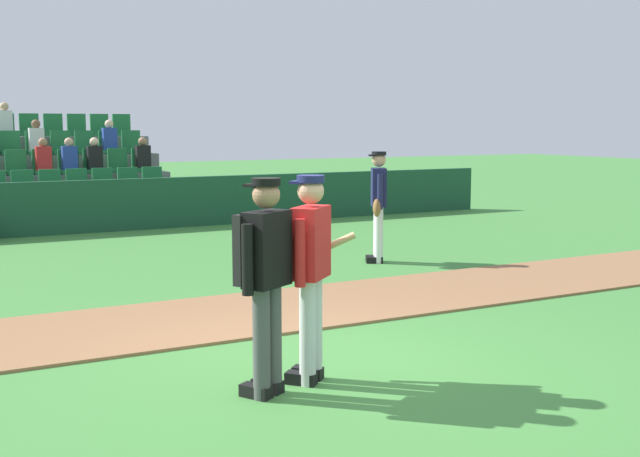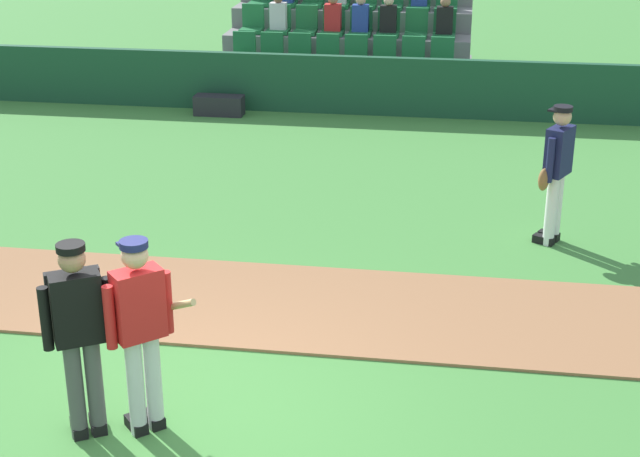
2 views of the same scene
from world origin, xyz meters
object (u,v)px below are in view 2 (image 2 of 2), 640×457
Objects in this scene: batter_red_jersey at (141,329)px; equipment_bag at (219,105)px; umpire_home_plate at (79,329)px; runner_navy_jersey at (556,170)px.

batter_red_jersey is 10.27m from equipment_bag.
equipment_bag is at bearing 100.81° from batter_red_jersey.
umpire_home_plate is 1.96× the size of equipment_bag.
batter_red_jersey is 1.00× the size of umpire_home_plate.
batter_red_jersey is at bearing -127.82° from runner_navy_jersey.
runner_navy_jersey is at bearing 52.18° from batter_red_jersey.
umpire_home_plate is at bearing -81.95° from equipment_bag.
equipment_bag is at bearing 136.55° from runner_navy_jersey.
equipment_bag is (-1.44, 10.19, -0.82)m from umpire_home_plate.
runner_navy_jersey is 7.76m from equipment_bag.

